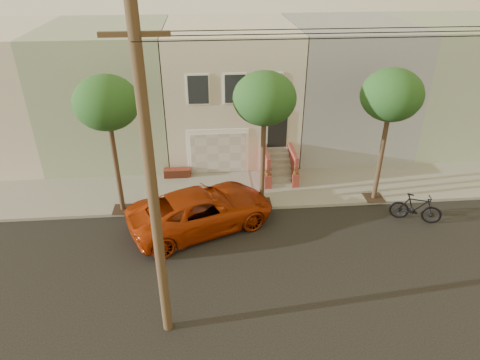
{
  "coord_description": "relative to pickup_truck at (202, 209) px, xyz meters",
  "views": [
    {
      "loc": [
        -1.51,
        -13.2,
        10.94
      ],
      "look_at": [
        -0.11,
        3.0,
        1.94
      ],
      "focal_mm": 31.89,
      "sensor_mm": 36.0,
      "label": 1
    }
  ],
  "objects": [
    {
      "name": "ground",
      "position": [
        1.83,
        -2.42,
        -0.88
      ],
      "size": [
        90.0,
        90.0,
        0.0
      ],
      "primitive_type": "plane",
      "color": "black",
      "rests_on": "ground"
    },
    {
      "name": "house_row",
      "position": [
        1.83,
        8.77,
        2.77
      ],
      "size": [
        33.1,
        11.7,
        7.0
      ],
      "color": "#BDB1A1",
      "rests_on": "sidewalk"
    },
    {
      "name": "tree_left",
      "position": [
        -3.67,
        1.48,
        4.38
      ],
      "size": [
        2.7,
        2.57,
        6.3
      ],
      "color": "#2D2116",
      "rests_on": "sidewalk"
    },
    {
      "name": "sidewalk",
      "position": [
        1.83,
        2.93,
        -0.8
      ],
      "size": [
        40.0,
        3.7,
        0.15
      ],
      "primitive_type": "cube",
      "color": "gray",
      "rests_on": "ground"
    },
    {
      "name": "motorcycle",
      "position": [
        9.5,
        -0.37,
        -0.21
      ],
      "size": [
        2.3,
        1.45,
        1.34
      ],
      "primitive_type": "imported",
      "rotation": [
        0.0,
        0.0,
        1.17
      ],
      "color": "black",
      "rests_on": "ground"
    },
    {
      "name": "tree_right",
      "position": [
        8.33,
        1.48,
        4.38
      ],
      "size": [
        2.7,
        2.57,
        6.3
      ],
      "color": "#2D2116",
      "rests_on": "sidewalk"
    },
    {
      "name": "tree_mid",
      "position": [
        2.83,
        1.48,
        4.38
      ],
      "size": [
        2.7,
        2.57,
        6.3
      ],
      "color": "#2D2116",
      "rests_on": "sidewalk"
    },
    {
      "name": "pickup_truck",
      "position": [
        0.0,
        0.0,
        0.0
      ],
      "size": [
        6.96,
        5.11,
        1.76
      ],
      "primitive_type": "imported",
      "rotation": [
        0.0,
        0.0,
        1.96
      ],
      "color": "#9B2B08",
      "rests_on": "ground"
    }
  ]
}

